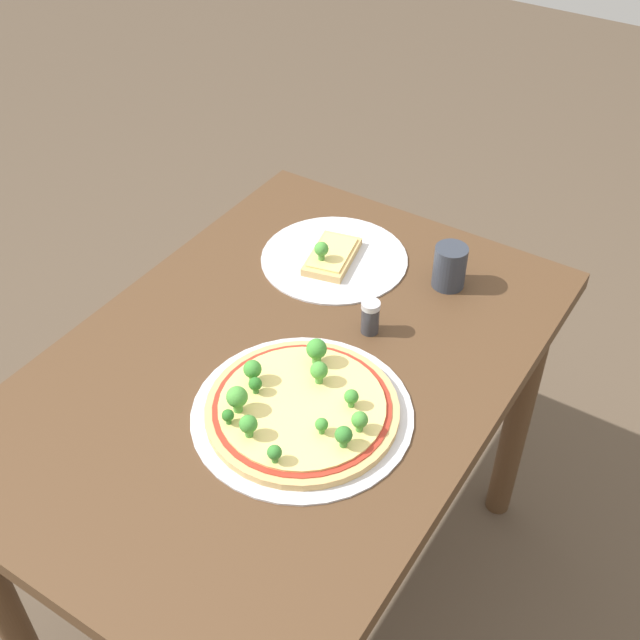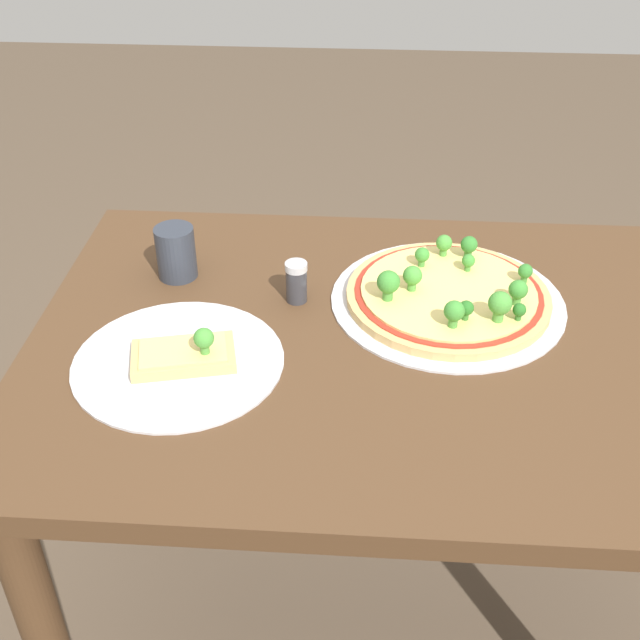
% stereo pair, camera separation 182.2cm
% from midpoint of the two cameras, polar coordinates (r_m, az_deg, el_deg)
% --- Properties ---
extents(ground_plane, '(8.00, 8.00, 0.00)m').
position_cam_midpoint_polar(ground_plane, '(1.65, 16.53, -39.61)').
color(ground_plane, brown).
extents(dining_table, '(1.09, 0.75, 0.75)m').
position_cam_midpoint_polar(dining_table, '(1.05, 24.22, -33.08)').
color(dining_table, '#4C331E').
rests_on(dining_table, ground_plane).
extents(pizza_tray_whole, '(0.37, 0.37, 0.07)m').
position_cam_midpoint_polar(pizza_tray_whole, '(0.93, 32.46, -37.00)').
color(pizza_tray_whole, silver).
rests_on(pizza_tray_whole, dining_table).
extents(pizza_tray_slice, '(0.30, 0.30, 0.06)m').
position_cam_midpoint_polar(pizza_tray_slice, '(1.09, 25.60, -15.12)').
color(pizza_tray_slice, silver).
rests_on(pizza_tray_slice, dining_table).
extents(drinking_cup, '(0.06, 0.06, 0.09)m').
position_cam_midpoint_polar(drinking_cup, '(1.14, 38.18, -15.71)').
color(drinking_cup, '#2D333D').
rests_on(drinking_cup, dining_table).
extents(condiment_shaker, '(0.04, 0.04, 0.07)m').
position_cam_midpoint_polar(condiment_shaker, '(1.01, 34.12, -23.75)').
color(condiment_shaker, '#333338').
rests_on(condiment_shaker, dining_table).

